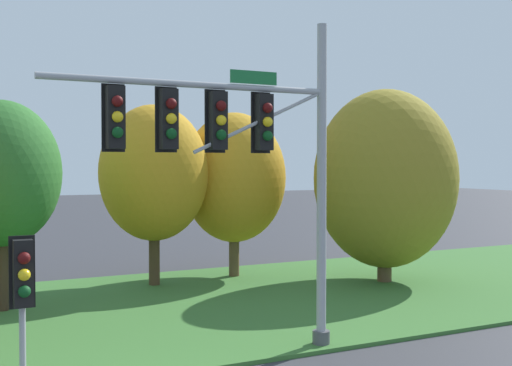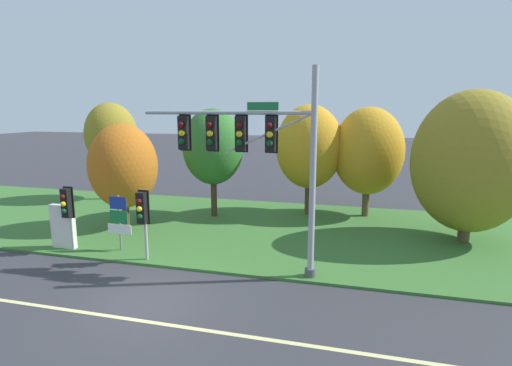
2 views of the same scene
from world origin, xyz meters
name	(u,v)px [view 1 (image 1 of 2)]	position (x,y,z in m)	size (l,w,h in m)	color
grass_verge	(65,319)	(0.00, 8.25, 0.05)	(48.00, 11.50, 0.10)	#386B2D
traffic_signal_mast	(240,145)	(2.74, 2.94, 4.65)	(6.44, 0.49, 7.32)	#9EA0A5
pedestrian_signal_near_kerb	(23,281)	(-1.69, 2.77, 2.11)	(0.46, 0.55, 2.83)	#9EA0A5
tree_behind_signpost	(1,174)	(-1.44, 9.84, 3.96)	(3.31, 3.31, 5.95)	#423021
tree_mid_verge	(154,173)	(3.58, 11.64, 3.93)	(3.72, 3.72, 6.17)	#4C3823
tree_tall_centre	(234,178)	(6.76, 12.01, 3.74)	(3.83, 3.83, 6.04)	brown
tree_right_far	(385,179)	(11.06, 8.64, 3.72)	(5.02, 5.02, 6.77)	brown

